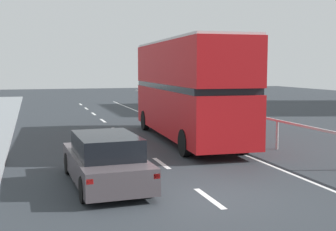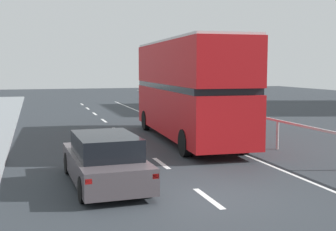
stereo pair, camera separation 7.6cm
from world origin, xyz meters
name	(u,v)px [view 2 (the right image)]	position (x,y,z in m)	size (l,w,h in m)	color
ground_plane	(204,197)	(0.00, 0.00, -0.05)	(74.87, 120.00, 0.10)	#2D3237
lane_paint_markings	(178,139)	(2.12, 8.73, 0.00)	(3.49, 46.00, 0.01)	silver
bridge_side_railing	(236,115)	(5.11, 9.00, 0.96)	(0.10, 42.00, 1.18)	#B1ADAE
double_decker_bus_red	(188,87)	(2.44, 8.30, 2.35)	(2.94, 10.33, 4.39)	red
hatchback_car_near	(105,160)	(-2.24, 1.78, 0.68)	(1.96, 4.59, 1.41)	#4E454A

